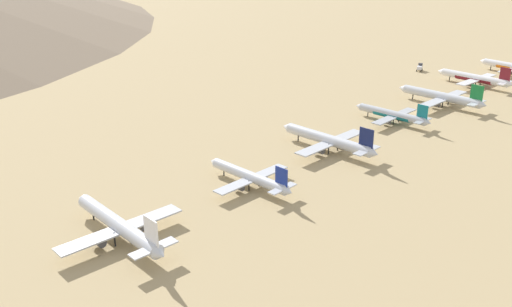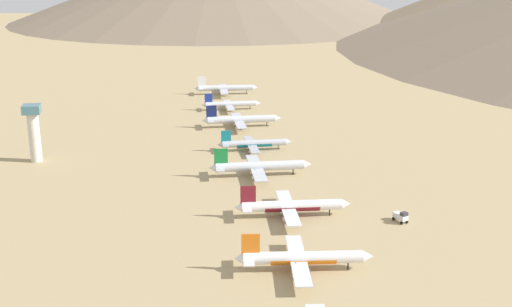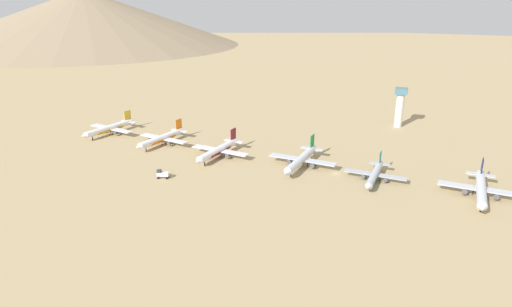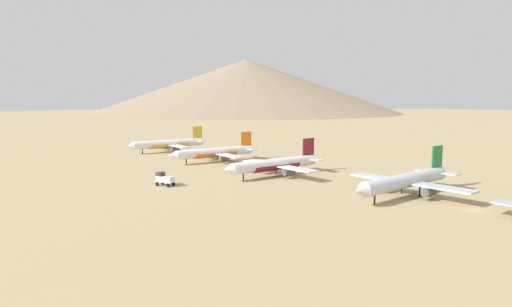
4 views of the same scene
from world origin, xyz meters
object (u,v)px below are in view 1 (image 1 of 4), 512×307
at_px(parked_jet_3, 442,97).
at_px(parked_jet_4, 393,115).
at_px(service_truck, 420,67).
at_px(parked_jet_2, 475,78).
at_px(parked_jet_6, 250,177).
at_px(parked_jet_5, 329,140).
at_px(parked_jet_7, 119,225).

xyz_separation_m(parked_jet_3, parked_jet_4, (3.81, 35.09, -0.75)).
xyz_separation_m(parked_jet_4, service_truck, (34.13, -88.84, -1.17)).
distance_m(parked_jet_2, parked_jet_4, 78.14).
bearing_deg(parked_jet_6, service_truck, -78.78).
distance_m(parked_jet_3, service_truck, 65.83).
relative_size(parked_jet_3, parked_jet_5, 1.01).
bearing_deg(service_truck, parked_jet_2, 162.79).
xyz_separation_m(parked_jet_3, parked_jet_7, (6.60, 160.69, -0.08)).
height_order(parked_jet_3, parked_jet_7, parked_jet_3).
bearing_deg(parked_jet_4, parked_jet_2, -90.31).
xyz_separation_m(parked_jet_2, parked_jet_3, (-3.39, 43.05, 0.23)).
xyz_separation_m(parked_jet_4, parked_jet_5, (0.35, 42.36, 0.71)).
bearing_deg(parked_jet_3, service_truck, -54.78).
xyz_separation_m(parked_jet_4, parked_jet_6, (0.27, 81.88, 0.04)).
bearing_deg(parked_jet_2, parked_jet_5, 89.63).
relative_size(parked_jet_3, parked_jet_6, 1.22).
relative_size(parked_jet_4, parked_jet_6, 1.00).
xyz_separation_m(parked_jet_5, service_truck, (33.78, -131.20, -1.88)).
distance_m(parked_jet_3, parked_jet_5, 77.56).
bearing_deg(parked_jet_4, service_truck, -68.98).
height_order(parked_jet_2, service_truck, parked_jet_2).
distance_m(parked_jet_3, parked_jet_4, 35.30).
height_order(parked_jet_6, service_truck, parked_jet_6).
bearing_deg(parked_jet_3, parked_jet_5, 86.92).
distance_m(parked_jet_7, service_truck, 216.73).
height_order(parked_jet_3, service_truck, parked_jet_3).
bearing_deg(parked_jet_2, parked_jet_7, 89.10).
xyz_separation_m(parked_jet_2, parked_jet_4, (0.42, 78.14, -0.53)).
bearing_deg(parked_jet_4, parked_jet_6, 89.81).
xyz_separation_m(parked_jet_5, parked_jet_6, (-0.08, 39.52, -0.67)).
distance_m(parked_jet_2, parked_jet_3, 43.18).
xyz_separation_m(parked_jet_6, service_truck, (33.86, -170.72, -1.21)).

